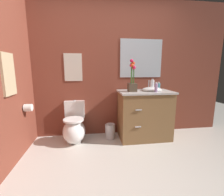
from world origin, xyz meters
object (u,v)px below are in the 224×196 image
(vanity_cabinet, at_px, (145,114))
(wall_mirror, at_px, (141,59))
(hand_wash_bottle, at_px, (159,86))
(hanging_towel, at_px, (8,74))
(toilet, at_px, (74,128))
(toilet_paper_roll, at_px, (28,108))
(flower_vase, at_px, (132,80))
(soap_bottle, at_px, (156,88))
(wall_poster, at_px, (73,67))
(trash_bin, at_px, (110,131))
(lotion_bottle, at_px, (152,85))

(vanity_cabinet, distance_m, wall_mirror, 1.04)
(hand_wash_bottle, height_order, hanging_towel, hanging_towel)
(toilet, relative_size, toilet_paper_roll, 6.27)
(vanity_cabinet, xyz_separation_m, flower_vase, (-0.25, -0.03, 0.62))
(vanity_cabinet, xyz_separation_m, toilet_paper_roll, (-1.90, -0.17, 0.23))
(soap_bottle, distance_m, wall_poster, 1.49)
(flower_vase, height_order, hand_wash_bottle, flower_vase)
(soap_bottle, bearing_deg, toilet, 172.57)
(toilet, height_order, trash_bin, toilet)
(toilet, bearing_deg, soap_bottle, -7.43)
(lotion_bottle, bearing_deg, trash_bin, -174.59)
(wall_mirror, relative_size, toilet_paper_roll, 7.27)
(hand_wash_bottle, distance_m, toilet_paper_roll, 2.22)
(flower_vase, distance_m, wall_poster, 1.08)
(wall_mirror, bearing_deg, flower_vase, -127.38)
(hand_wash_bottle, bearing_deg, soap_bottle, -122.34)
(toilet, distance_m, toilet_paper_roll, 0.80)
(soap_bottle, relative_size, trash_bin, 0.62)
(trash_bin, distance_m, toilet_paper_roll, 1.41)
(flower_vase, xyz_separation_m, soap_bottle, (0.38, -0.12, -0.11))
(hanging_towel, height_order, toilet_paper_roll, hanging_towel)
(soap_bottle, bearing_deg, flower_vase, 162.07)
(trash_bin, xyz_separation_m, wall_mirror, (0.62, 0.24, 1.31))
(lotion_bottle, height_order, wall_poster, wall_poster)
(hand_wash_bottle, bearing_deg, lotion_bottle, 166.55)
(soap_bottle, bearing_deg, lotion_bottle, 80.13)
(flower_vase, relative_size, wall_poster, 1.12)
(wall_poster, distance_m, wall_mirror, 1.27)
(soap_bottle, xyz_separation_m, hanging_towel, (-2.08, -0.37, 0.24))
(hand_wash_bottle, xyz_separation_m, trash_bin, (-0.91, -0.05, -0.80))
(flower_vase, distance_m, toilet_paper_roll, 1.70)
(trash_bin, height_order, hanging_towel, hanging_towel)
(soap_bottle, relative_size, toilet_paper_roll, 1.53)
(flower_vase, distance_m, soap_bottle, 0.41)
(wall_poster, height_order, toilet_paper_roll, wall_poster)
(hanging_towel, bearing_deg, soap_bottle, 10.01)
(wall_poster, distance_m, hanging_towel, 1.08)
(flower_vase, xyz_separation_m, wall_mirror, (0.25, 0.33, 0.39))
(vanity_cabinet, height_order, wall_mirror, wall_mirror)
(vanity_cabinet, distance_m, hand_wash_bottle, 0.58)
(soap_bottle, distance_m, toilet_paper_roll, 2.04)
(flower_vase, xyz_separation_m, trash_bin, (-0.37, 0.09, -0.93))
(lotion_bottle, relative_size, hanging_towel, 0.39)
(wall_poster, height_order, hanging_towel, wall_poster)
(vanity_cabinet, distance_m, toilet_paper_roll, 1.92)
(wall_mirror, bearing_deg, lotion_bottle, -42.65)
(flower_vase, distance_m, trash_bin, 1.00)
(soap_bottle, bearing_deg, toilet_paper_roll, -179.55)
(lotion_bottle, xyz_separation_m, wall_mirror, (-0.18, 0.16, 0.48))
(wall_poster, xyz_separation_m, wall_mirror, (1.26, 0.00, 0.17))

